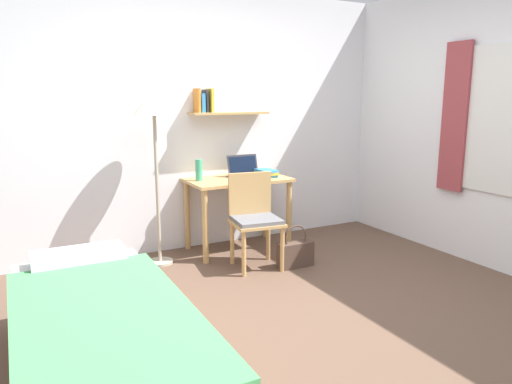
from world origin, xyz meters
TOP-DOWN VIEW (x-y plane):
  - ground_plane at (0.00, 0.00)m, footprint 5.28×5.28m
  - wall_back at (0.00, 2.02)m, footprint 4.40×0.27m
  - bed at (-1.47, -0.13)m, footprint 0.86×2.07m
  - desk at (0.20, 1.70)m, footprint 1.01×0.59m
  - desk_chair at (0.12, 1.18)m, footprint 0.48×0.46m
  - standing_lamp at (-0.64, 1.65)m, footprint 0.38×0.38m
  - laptop at (0.30, 1.75)m, footprint 0.34×0.23m
  - water_bottle at (-0.19, 1.75)m, footprint 0.07×0.07m
  - book_stack at (0.50, 1.65)m, footprint 0.18×0.26m
  - handbag at (0.44, 0.98)m, footprint 0.34×0.12m

SIDE VIEW (x-z plane):
  - ground_plane at x=0.00m, z-range 0.00..0.00m
  - handbag at x=0.44m, z-range -0.07..0.33m
  - bed at x=-1.47m, z-range -0.03..0.51m
  - desk_chair at x=0.12m, z-range 0.05..0.91m
  - desk at x=0.20m, z-range 0.23..0.97m
  - book_stack at x=0.50m, z-range 0.74..0.81m
  - laptop at x=0.30m, z-range 0.68..0.91m
  - water_bottle at x=-0.19m, z-range 0.74..0.95m
  - wall_back at x=0.00m, z-range 0.00..2.60m
  - standing_lamp at x=-0.64m, z-range 0.60..2.21m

